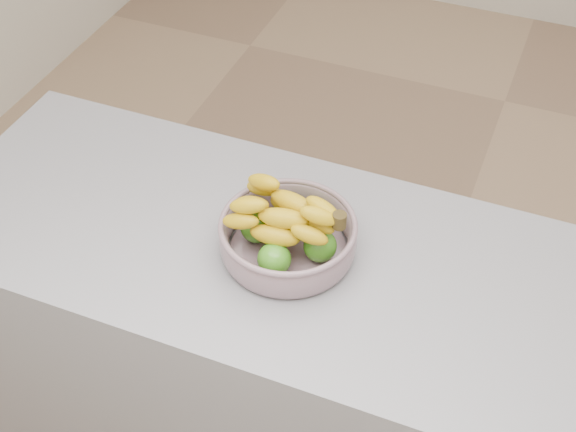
% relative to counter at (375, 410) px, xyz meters
% --- Properties ---
extents(ground, '(4.00, 4.00, 0.00)m').
position_rel_counter_xyz_m(ground, '(0.00, 0.78, -0.45)').
color(ground, '#93765A').
rests_on(ground, ground).
extents(counter, '(2.00, 0.60, 0.90)m').
position_rel_counter_xyz_m(counter, '(0.00, 0.00, 0.00)').
color(counter, gray).
rests_on(counter, ground).
extents(fruit_bowl, '(0.28, 0.28, 0.14)m').
position_rel_counter_xyz_m(fruit_bowl, '(-0.22, 0.00, 0.50)').
color(fruit_bowl, '#97A2B6').
rests_on(fruit_bowl, counter).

